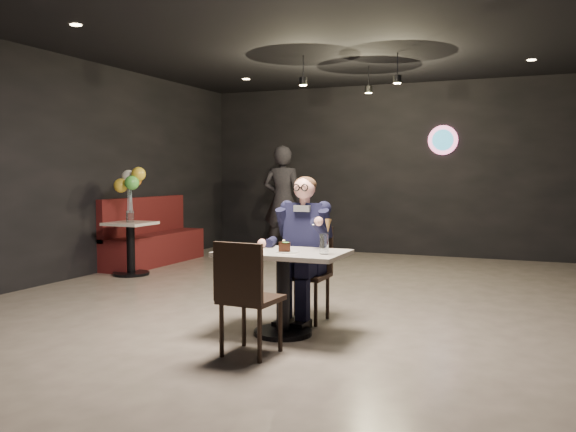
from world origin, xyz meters
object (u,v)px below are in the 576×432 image
at_px(chair_far, 305,274).
at_px(booth_bench, 154,231).
at_px(main_table, 283,293).
at_px(balloon_vase, 130,216).
at_px(chair_near, 251,297).
at_px(side_table, 131,249).
at_px(seated_man, 305,247).
at_px(sundae_glass, 324,244).
at_px(passerby, 283,201).

distance_m(chair_far, booth_bench, 4.37).
xyz_separation_m(main_table, balloon_vase, (-3.24, 2.10, 0.46)).
xyz_separation_m(chair_near, booth_bench, (-3.54, 3.74, 0.07)).
distance_m(main_table, side_table, 3.86).
relative_size(seated_man, sundae_glass, 8.37).
relative_size(sundae_glass, side_table, 0.23).
bearing_deg(chair_far, side_table, 154.36).
bearing_deg(chair_far, balloon_vase, 154.36).
distance_m(main_table, chair_near, 0.64).
bearing_deg(side_table, chair_far, -25.64).
height_order(sundae_glass, booth_bench, booth_bench).
height_order(chair_near, balloon_vase, chair_near).
bearing_deg(balloon_vase, sundae_glass, -30.72).
height_order(chair_far, seated_man, seated_man).
height_order(side_table, passerby, passerby).
bearing_deg(booth_bench, chair_far, -35.82).
xyz_separation_m(main_table, sundae_glass, (0.41, -0.06, 0.46)).
distance_m(main_table, balloon_vase, 3.89).
distance_m(seated_man, side_table, 3.61).
height_order(main_table, balloon_vase, balloon_vase).
xyz_separation_m(main_table, booth_bench, (-3.54, 3.10, 0.15)).
bearing_deg(main_table, passerby, 113.25).
bearing_deg(main_table, booth_bench, 138.74).
xyz_separation_m(main_table, chair_far, (0.00, 0.55, 0.09)).
height_order(chair_far, booth_bench, booth_bench).
distance_m(seated_man, passerby, 4.78).
bearing_deg(side_table, chair_near, -40.24).
relative_size(chair_far, side_table, 1.25).
height_order(chair_far, side_table, chair_far).
bearing_deg(booth_bench, sundae_glass, -38.74).
xyz_separation_m(chair_near, balloon_vase, (-3.24, 2.74, 0.37)).
xyz_separation_m(chair_far, booth_bench, (-3.54, 2.55, 0.07)).
height_order(main_table, sundae_glass, sundae_glass).
relative_size(chair_near, seated_man, 0.64).
height_order(chair_near, seated_man, seated_man).
xyz_separation_m(chair_far, sundae_glass, (0.41, -0.61, 0.38)).
distance_m(booth_bench, passerby, 2.31).
xyz_separation_m(side_table, passerby, (1.16, 2.74, 0.59)).
distance_m(chair_far, sundae_glass, 0.82).
distance_m(sundae_glass, side_table, 4.27).
bearing_deg(main_table, chair_far, 90.00).
relative_size(main_table, seated_man, 0.76).
distance_m(main_table, seated_man, 0.65).
relative_size(chair_far, seated_man, 0.64).
xyz_separation_m(main_table, side_table, (-3.24, 2.10, -0.01)).
height_order(booth_bench, side_table, booth_bench).
bearing_deg(balloon_vase, seated_man, -25.64).
distance_m(main_table, chair_far, 0.56).
xyz_separation_m(chair_near, seated_man, (0.00, 1.19, 0.26)).
xyz_separation_m(sundae_glass, passerby, (-2.49, 4.90, 0.12)).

